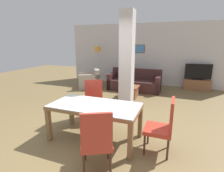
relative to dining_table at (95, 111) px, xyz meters
name	(u,v)px	position (x,y,z in m)	size (l,w,h in m)	color
ground_plane	(96,138)	(0.00, 0.00, -0.58)	(18.00, 18.00, 0.00)	olive
back_wall	(145,54)	(0.00, 5.09, 0.77)	(7.20, 0.09, 2.70)	silver
divider_pillar	(127,63)	(0.14, 1.69, 0.77)	(0.35, 0.35, 2.70)	silver
dining_table	(95,111)	(0.00, 0.00, 0.00)	(1.74, 0.88, 0.73)	brown
dining_chair_head_right	(163,125)	(1.29, 0.00, -0.05)	(0.46, 0.46, 0.99)	red
dining_chair_far_left	(94,99)	(-0.43, 0.81, -0.05)	(0.62, 0.62, 0.99)	#C1392C
dining_chair_near_right	(97,140)	(0.43, -0.83, -0.05)	(0.62, 0.62, 0.99)	#C23B2C
sofa	(135,83)	(-0.16, 3.92, -0.30)	(2.06, 0.89, 0.83)	#3C2020
armchair	(90,81)	(-2.03, 3.62, -0.30)	(1.17, 1.18, 0.79)	#B1A396
coffee_table	(129,91)	(-0.08, 2.87, -0.37)	(0.62, 0.57, 0.41)	brown
bottle	(126,84)	(-0.20, 2.77, -0.08)	(0.06, 0.06, 0.24)	#194C23
tv_stand	(197,85)	(2.21, 4.81, -0.37)	(1.01, 0.40, 0.43)	#8F5A38
tv_screen	(198,72)	(2.21, 4.81, 0.15)	(1.00, 0.26, 0.63)	black
floor_lamp	(98,53)	(-2.11, 4.60, 0.83)	(0.29, 0.29, 1.69)	#B7B7BC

